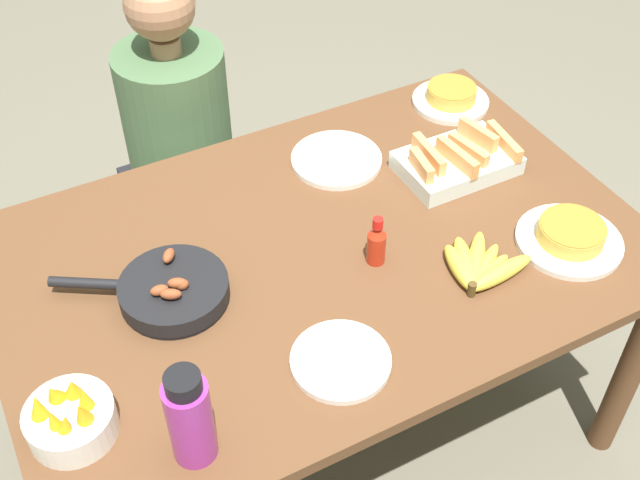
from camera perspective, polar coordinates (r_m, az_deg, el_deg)
The scene contains 13 objects.
ground_plane at distance 2.48m, azimuth 0.00°, elevation -12.85°, with size 14.00×14.00×0.00m, color #666051.
dining_table at distance 1.97m, azimuth 0.00°, elevation -2.57°, with size 1.53×1.00×0.74m.
banana_bunch at distance 1.87m, azimuth 11.21°, elevation -1.93°, with size 0.20×0.18×0.04m.
melon_tray at distance 2.14m, azimuth 9.75°, elevation 5.62°, with size 0.30×0.20×0.10m.
skillet at distance 1.81m, azimuth -10.50°, elevation -3.54°, with size 0.37×0.28×0.08m.
frittata_plate_center at distance 2.39m, azimuth 9.30°, elevation 10.00°, with size 0.22×0.22×0.06m.
frittata_plate_side at distance 1.99m, azimuth 17.36°, elevation 0.25°, with size 0.25×0.25×0.06m.
empty_plate_near_front at distance 1.68m, azimuth 1.48°, elevation -8.58°, with size 0.21×0.21×0.02m.
empty_plate_far_left at distance 2.15m, azimuth 1.18°, elevation 5.75°, with size 0.24×0.24×0.02m.
fruit_bowl_mango at distance 1.62m, azimuth -17.35°, elevation -11.99°, with size 0.17×0.17×0.12m.
water_bottle at distance 1.49m, azimuth -9.25°, elevation -12.36°, with size 0.08×0.08×0.23m.
hot_sauce_bottle at distance 1.84m, azimuth 4.04°, elevation -0.20°, with size 0.04×0.04×0.13m.
person_figure at distance 2.60m, azimuth -9.65°, elevation 5.01°, with size 0.36×0.36×1.13m.
Camera 1 is at (-0.63, -1.20, 2.07)m, focal length 45.00 mm.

